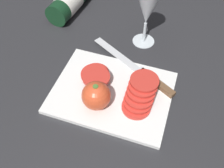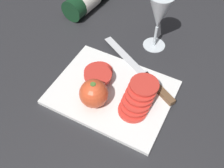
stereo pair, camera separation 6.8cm
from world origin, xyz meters
TOP-DOWN VIEW (x-y plane):
  - ground_plane at (0.00, 0.00)m, footprint 3.00×3.00m
  - cutting_board at (0.06, 0.01)m, footprint 0.31×0.24m
  - wine_bottle at (-0.20, 0.33)m, footprint 0.10×0.33m
  - wine_glass at (0.09, 0.24)m, footprint 0.07×0.07m
  - whole_tomato at (0.04, -0.04)m, footprint 0.07×0.07m
  - knife at (0.14, 0.09)m, footprint 0.28×0.17m
  - tomato_slice_stack_near at (0.14, 0.01)m, footprint 0.08×0.13m
  - tomato_slice_stack_far at (0.01, 0.04)m, footprint 0.09×0.11m

SIDE VIEW (x-z plane):
  - ground_plane at x=0.00m, z-range 0.00..0.00m
  - cutting_board at x=0.06m, z-range 0.00..0.01m
  - knife at x=0.14m, z-range 0.01..0.02m
  - tomato_slice_stack_far at x=0.01m, z-range 0.01..0.04m
  - tomato_slice_stack_near at x=0.14m, z-range 0.01..0.06m
  - wine_bottle at x=-0.20m, z-range 0.00..0.08m
  - whole_tomato at x=0.04m, z-range 0.01..0.09m
  - wine_glass at x=0.09m, z-range 0.03..0.21m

